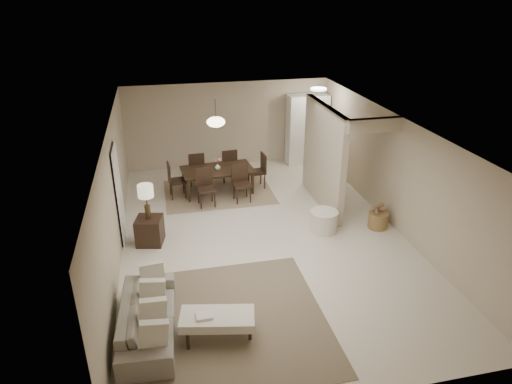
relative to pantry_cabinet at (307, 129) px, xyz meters
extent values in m
plane|color=beige|center=(-2.35, -4.15, -1.05)|extent=(9.00, 9.00, 0.00)
plane|color=white|center=(-2.35, -4.15, 1.45)|extent=(9.00, 9.00, 0.00)
plane|color=tan|center=(-2.35, 0.35, 0.20)|extent=(6.00, 0.00, 6.00)
plane|color=tan|center=(-5.35, -4.15, 0.20)|extent=(0.00, 9.00, 9.00)
plane|color=tan|center=(0.65, -4.15, 0.20)|extent=(0.00, 9.00, 9.00)
cube|color=tan|center=(-0.55, -2.90, 0.20)|extent=(0.15, 2.50, 2.50)
cube|color=black|center=(-5.32, -3.55, -0.03)|extent=(0.04, 0.90, 2.04)
cube|color=white|center=(0.00, 0.00, 0.00)|extent=(1.20, 0.55, 2.10)
cylinder|color=white|center=(-0.05, -0.95, 1.41)|extent=(0.44, 0.44, 0.05)
cube|color=brown|center=(-3.55, -6.77, -1.04)|extent=(3.20, 3.20, 0.01)
imported|color=gray|center=(-4.80, -6.77, -0.75)|extent=(2.11, 0.93, 0.60)
cube|color=#ECE7CE|center=(-3.75, -7.07, -0.72)|extent=(1.23, 0.74, 0.15)
cylinder|color=black|center=(-4.23, -7.27, -0.92)|extent=(0.05, 0.05, 0.26)
cylinder|color=black|center=(-3.28, -7.27, -0.92)|extent=(0.05, 0.05, 0.26)
cylinder|color=black|center=(-4.23, -6.88, -0.92)|extent=(0.05, 0.05, 0.26)
cylinder|color=black|center=(-3.28, -6.88, -0.92)|extent=(0.05, 0.05, 0.26)
cube|color=black|center=(-4.75, -3.94, -0.76)|extent=(0.63, 0.63, 0.58)
cylinder|color=#42331C|center=(-4.75, -3.94, -0.32)|extent=(0.12, 0.12, 0.30)
cylinder|color=#42331C|center=(-4.75, -3.94, -0.04)|extent=(0.03, 0.03, 0.26)
cylinder|color=beige|center=(-4.75, -3.94, 0.16)|extent=(0.32, 0.32, 0.26)
cylinder|color=#ECE7CE|center=(-0.97, -4.25, -0.81)|extent=(0.62, 0.62, 0.48)
cylinder|color=olive|center=(0.28, -4.37, -0.86)|extent=(0.51, 0.51, 0.37)
cube|color=#836F51|center=(-2.97, -1.67, -1.04)|extent=(2.80, 2.10, 0.01)
imported|color=black|center=(-2.97, -1.67, -0.72)|extent=(1.93, 1.18, 0.65)
imported|color=white|center=(-2.97, -1.67, -0.32)|extent=(0.17, 0.17, 0.15)
cube|color=yellow|center=(0.23, -1.33, -1.04)|extent=(0.99, 0.72, 0.01)
cylinder|color=#42331C|center=(-2.97, -1.67, 1.20)|extent=(0.02, 0.02, 0.50)
ellipsoid|color=#FFEAC6|center=(-2.97, -1.67, 0.87)|extent=(0.46, 0.46, 0.25)
camera|label=1|loc=(-4.38, -12.65, 3.99)|focal=32.00mm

